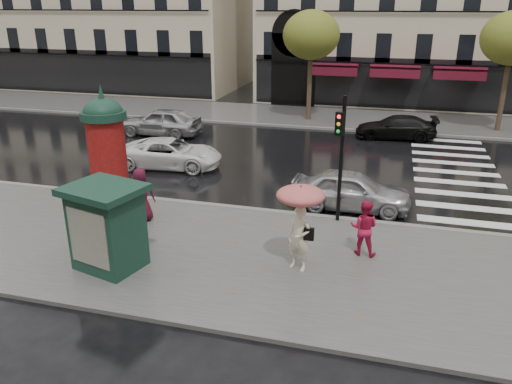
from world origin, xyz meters
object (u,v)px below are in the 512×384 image
(woman_red, at_px, (364,228))
(newsstand, at_px, (107,226))
(car_white, at_px, (170,153))
(car_silver, at_px, (351,190))
(car_far_silver, at_px, (161,122))
(car_black, at_px, (396,127))
(morris_column, at_px, (107,147))
(traffic_light, at_px, (341,148))
(woman_umbrella, at_px, (300,214))
(man_burgundy, at_px, (141,195))

(woman_red, bearing_deg, newsstand, 26.59)
(woman_red, xyz_separation_m, car_white, (-8.98, 6.47, -0.30))
(car_silver, xyz_separation_m, car_far_silver, (-11.21, 8.04, 0.05))
(car_white, bearing_deg, newsstand, -171.54)
(car_black, bearing_deg, newsstand, -28.98)
(morris_column, xyz_separation_m, newsstand, (2.55, -4.42, -0.83))
(car_silver, bearing_deg, traffic_light, 167.75)
(car_silver, bearing_deg, car_white, 70.89)
(woman_umbrella, height_order, newsstand, woman_umbrella)
(man_burgundy, bearing_deg, woman_red, 154.05)
(car_white, bearing_deg, woman_red, -131.56)
(car_black, bearing_deg, car_white, -56.05)
(woman_umbrella, xyz_separation_m, man_burgundy, (-5.66, 1.86, -0.72))
(morris_column, height_order, newsstand, morris_column)
(car_silver, distance_m, car_white, 8.76)
(traffic_light, xyz_separation_m, car_white, (-7.98, 4.30, -2.01))
(woman_umbrella, bearing_deg, car_far_silver, 128.23)
(morris_column, height_order, car_silver, morris_column)
(newsstand, height_order, car_silver, newsstand)
(man_burgundy, xyz_separation_m, car_white, (-1.69, 5.95, -0.38))
(traffic_light, height_order, car_white, traffic_light)
(woman_umbrella, distance_m, newsstand, 5.21)
(car_far_silver, bearing_deg, newsstand, 19.87)
(man_burgundy, xyz_separation_m, morris_column, (-1.94, 1.33, 1.14))
(car_silver, distance_m, car_black, 10.90)
(morris_column, distance_m, car_black, 16.17)
(car_silver, bearing_deg, woman_umbrella, 168.93)
(woman_umbrella, relative_size, car_silver, 0.58)
(man_burgundy, relative_size, newsstand, 0.77)
(woman_red, bearing_deg, car_black, -87.60)
(man_burgundy, distance_m, car_black, 16.11)
(car_silver, relative_size, car_white, 0.91)
(man_burgundy, relative_size, morris_column, 0.43)
(newsstand, relative_size, car_far_silver, 0.52)
(car_white, bearing_deg, car_black, -56.58)
(man_burgundy, height_order, car_black, man_burgundy)
(man_burgundy, distance_m, morris_column, 2.61)
(car_black, height_order, car_far_silver, car_far_silver)
(morris_column, height_order, traffic_light, morris_column)
(woman_umbrella, height_order, car_black, woman_umbrella)
(car_silver, height_order, car_white, car_silver)
(woman_red, distance_m, car_silver, 3.71)
(woman_umbrella, bearing_deg, woman_red, 39.38)
(traffic_light, relative_size, car_far_silver, 0.93)
(morris_column, bearing_deg, traffic_light, 2.25)
(car_white, height_order, car_black, car_white)
(morris_column, relative_size, newsstand, 1.81)
(woman_umbrella, height_order, morris_column, morris_column)
(newsstand, bearing_deg, woman_red, 21.07)
(morris_column, bearing_deg, man_burgundy, -34.36)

